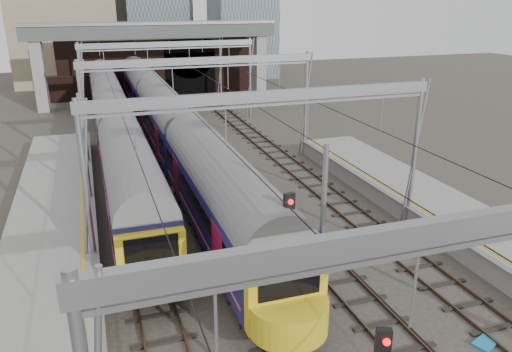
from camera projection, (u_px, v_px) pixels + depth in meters
name	position (u px, v px, depth m)	size (l,w,h in m)	color
ground	(342.00, 346.00, 17.87)	(160.00, 160.00, 0.00)	#38332D
platform_left	(39.00, 349.00, 16.86)	(4.32, 55.00, 1.12)	gray
tracks	(229.00, 197.00, 31.25)	(14.40, 80.00, 0.22)	#4C3828
overhead_line	(202.00, 77.00, 34.83)	(16.80, 80.00, 8.00)	gray
retaining_wall	(160.00, 60.00, 63.18)	(28.00, 2.75, 9.00)	black
overbridge	(154.00, 40.00, 56.47)	(28.00, 3.00, 9.25)	gray
train_main	(153.00, 101.00, 47.19)	(2.96, 68.48, 5.04)	black
train_second	(113.00, 118.00, 40.82)	(2.80, 48.49, 4.81)	black
signal_near_centre	(287.00, 246.00, 17.82)	(0.41, 0.49, 5.48)	black
equip_cover_a	(296.00, 269.00, 22.85)	(0.77, 0.54, 0.09)	#187AB6
equip_cover_b	(297.00, 344.00, 17.87)	(0.90, 0.64, 0.11)	#187AB6
equip_cover_c	(485.00, 343.00, 17.93)	(0.86, 0.61, 0.10)	#187AB6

